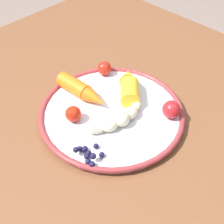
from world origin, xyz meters
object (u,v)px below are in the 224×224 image
at_px(carrot_orange, 82,90).
at_px(dining_table, 100,137).
at_px(tomato_mid, 104,68).
at_px(tomato_near, 171,110).
at_px(carrot_yellow, 130,86).
at_px(blueberry_pile, 89,154).
at_px(banana, 120,118).
at_px(plate, 112,113).
at_px(tomato_far, 72,113).

bearing_deg(carrot_orange, dining_table, 14.09).
bearing_deg(tomato_mid, tomato_near, -1.23).
distance_m(carrot_yellow, blueberry_pile, 0.20).
distance_m(banana, tomato_near, 0.11).
xyz_separation_m(plate, tomato_far, (-0.04, -0.07, 0.02)).
bearing_deg(tomato_far, blueberry_pile, -24.25).
bearing_deg(carrot_yellow, dining_table, -109.12).
relative_size(banana, carrot_yellow, 1.44).
height_order(carrot_yellow, tomato_far, carrot_yellow).
bearing_deg(blueberry_pile, banana, 99.72).
xyz_separation_m(plate, blueberry_pile, (0.05, -0.11, 0.01)).
xyz_separation_m(banana, carrot_orange, (-0.11, -0.00, 0.01)).
xyz_separation_m(tomato_mid, tomato_far, (0.06, -0.15, -0.00)).
relative_size(banana, tomato_near, 3.91).
bearing_deg(tomato_far, banana, 38.05).
distance_m(blueberry_pile, tomato_near, 0.20).
bearing_deg(dining_table, tomato_far, -92.52).
distance_m(plate, carrot_orange, 0.08).
height_order(plate, carrot_yellow, carrot_yellow).
xyz_separation_m(banana, blueberry_pile, (0.02, -0.10, -0.01)).
xyz_separation_m(dining_table, tomato_far, (-0.00, -0.07, 0.13)).
relative_size(blueberry_pile, tomato_far, 1.62).
distance_m(blueberry_pile, tomato_mid, 0.25).
bearing_deg(carrot_yellow, carrot_orange, -128.64).
relative_size(dining_table, carrot_orange, 7.21).
xyz_separation_m(dining_table, plate, (0.04, 0.00, 0.11)).
height_order(plate, banana, banana).
bearing_deg(plate, tomato_mid, 142.29).
height_order(plate, tomato_far, tomato_far).
relative_size(blueberry_pile, tomato_mid, 1.62).
xyz_separation_m(carrot_orange, tomato_far, (0.04, -0.06, -0.00)).
bearing_deg(tomato_mid, carrot_yellow, -5.88).
relative_size(plate, banana, 2.07).
bearing_deg(dining_table, tomato_mid, 128.06).
xyz_separation_m(dining_table, tomato_mid, (-0.06, 0.08, 0.13)).
bearing_deg(banana, tomato_near, 54.71).
height_order(dining_table, banana, banana).
xyz_separation_m(carrot_yellow, tomato_mid, (-0.09, 0.01, -0.00)).
xyz_separation_m(banana, tomato_mid, (-0.14, 0.09, 0.00)).
bearing_deg(tomato_near, tomato_mid, 178.77).
bearing_deg(dining_table, blueberry_pile, -50.94).
height_order(tomato_near, tomato_mid, tomato_near).
bearing_deg(carrot_orange, banana, 0.17).
height_order(banana, tomato_far, tomato_far).
bearing_deg(tomato_far, plate, 58.46).
xyz_separation_m(carrot_yellow, tomato_near, (0.11, 0.00, -0.00)).
bearing_deg(tomato_mid, plate, -37.71).
xyz_separation_m(dining_table, carrot_orange, (-0.04, -0.01, 0.13)).
bearing_deg(tomato_far, dining_table, 87.48).
xyz_separation_m(carrot_yellow, tomato_far, (-0.03, -0.14, -0.00)).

